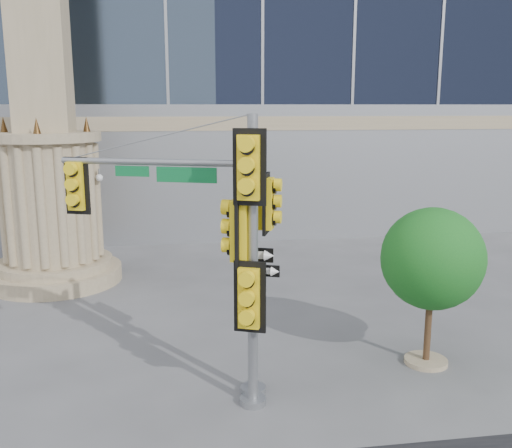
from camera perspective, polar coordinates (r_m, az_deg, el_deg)
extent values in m
plane|color=#545456|center=(12.39, 1.95, -16.88)|extent=(120.00, 120.00, 0.00)
cylinder|color=gray|center=(20.87, -19.33, -4.76)|extent=(4.40, 4.40, 0.50)
cylinder|color=gray|center=(20.77, -19.40, -3.70)|extent=(3.80, 3.80, 0.30)
cylinder|color=gray|center=(20.33, -19.81, 2.15)|extent=(3.00, 3.00, 4.00)
cylinder|color=gray|center=(20.11, -20.24, 8.20)|extent=(3.50, 3.50, 0.30)
cone|color=#472D14|center=(19.88, -16.60, 9.56)|extent=(0.24, 0.24, 0.50)
cone|color=#472D14|center=(20.39, -23.94, 9.09)|extent=(0.24, 0.24, 0.50)
cylinder|color=slate|center=(12.55, -0.31, -16.19)|extent=(0.54, 0.54, 0.12)
cylinder|color=slate|center=(11.50, -0.32, -3.59)|extent=(0.21, 0.21, 5.79)
cylinder|color=slate|center=(11.73, -10.11, 6.12)|extent=(3.85, 1.53, 0.14)
cube|color=#0C6831|center=(11.51, -6.97, 4.90)|extent=(1.19, 0.47, 0.31)
cube|color=yellow|center=(12.53, -17.44, 3.67)|extent=(0.59, 0.44, 1.21)
cube|color=yellow|center=(11.20, 1.03, 2.05)|extent=(0.44, 0.59, 1.21)
cube|color=black|center=(11.33, -0.46, -3.07)|extent=(0.84, 0.33, 0.29)
cube|color=#B21610|center=(11.52, -0.46, -6.31)|extent=(0.30, 0.13, 0.44)
cylinder|color=slate|center=(12.10, -0.31, -17.25)|extent=(0.54, 0.54, 0.13)
cylinder|color=slate|center=(11.04, -0.32, -4.68)|extent=(0.20, 0.20, 5.62)
cube|color=yellow|center=(10.41, -0.64, 5.69)|extent=(0.69, 0.52, 1.41)
cube|color=yellow|center=(10.90, -1.59, -0.63)|extent=(0.52, 0.69, 1.41)
cube|color=yellow|center=(10.95, -0.61, -7.30)|extent=(0.69, 0.52, 1.41)
cube|color=black|center=(10.85, 0.56, -4.66)|extent=(0.66, 0.28, 0.22)
cylinder|color=gray|center=(14.33, 16.62, -13.00)|extent=(1.00, 1.00, 0.11)
cylinder|color=#382314|center=(13.97, 16.85, -9.48)|extent=(0.16, 0.16, 1.99)
sphere|color=#16621C|center=(13.51, 17.23, -3.32)|extent=(2.33, 2.33, 2.33)
sphere|color=#16621C|center=(14.05, 18.50, -4.23)|extent=(1.44, 1.44, 1.44)
sphere|color=#16621C|center=(13.17, 16.16, -4.88)|extent=(1.22, 1.22, 1.22)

